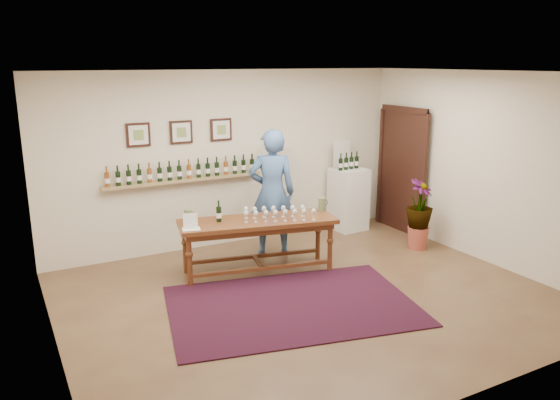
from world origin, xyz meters
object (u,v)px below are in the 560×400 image
tasting_table (258,227)px  display_pedestal (348,199)px  potted_plant (419,214)px  person (272,193)px

tasting_table → display_pedestal: size_ratio=2.09×
potted_plant → person: (-2.16, 0.90, 0.41)m
display_pedestal → potted_plant: bearing=-75.1°
tasting_table → person: bearing=59.5°
tasting_table → potted_plant: 2.71m
tasting_table → person: person is taller
tasting_table → person: (0.53, 0.58, 0.32)m
display_pedestal → person: bearing=-164.1°
potted_plant → person: person is taller
person → potted_plant: bearing=180.0°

